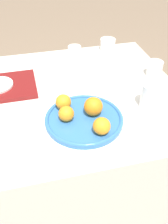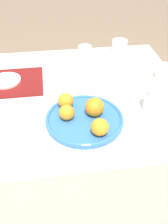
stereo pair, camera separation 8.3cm
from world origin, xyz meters
name	(u,v)px [view 1 (the left image)]	position (x,y,z in m)	size (l,w,h in m)	color
ground_plane	(58,193)	(0.00, 0.00, 0.00)	(12.00, 12.00, 0.00)	#7A6651
table	(54,152)	(0.00, 0.00, 0.37)	(1.23, 0.93, 0.74)	silver
fruit_platter	(84,119)	(0.11, -0.21, 0.76)	(0.31, 0.31, 0.03)	#336BAD
orange_0	(66,114)	(0.05, -0.20, 0.79)	(0.06, 0.06, 0.06)	orange
orange_1	(93,106)	(0.16, -0.19, 0.80)	(0.08, 0.08, 0.08)	orange
orange_2	(63,102)	(0.05, -0.12, 0.79)	(0.07, 0.07, 0.07)	orange
orange_3	(102,126)	(0.16, -0.31, 0.79)	(0.07, 0.07, 0.07)	orange
water_glass	(150,96)	(0.41, -0.18, 0.80)	(0.08, 0.08, 0.11)	silver
cup_1	(108,45)	(0.41, 0.39, 0.78)	(0.09, 0.09, 0.07)	white
cup_2	(75,54)	(0.19, 0.31, 0.79)	(0.07, 0.07, 0.08)	white
cup_3	(155,69)	(0.55, 0.06, 0.78)	(0.08, 0.08, 0.08)	white
napkin	(96,78)	(0.25, 0.10, 0.75)	(0.13, 0.11, 0.01)	silver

